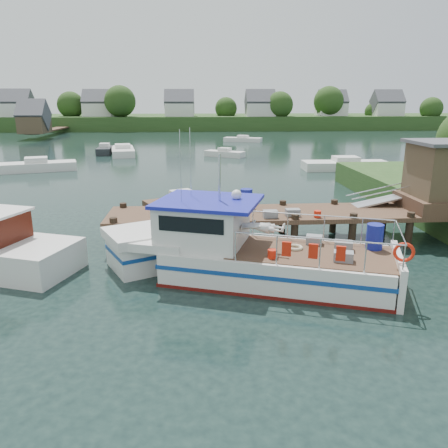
{
  "coord_description": "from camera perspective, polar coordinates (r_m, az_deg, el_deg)",
  "views": [
    {
      "loc": [
        -2.18,
        -18.67,
        6.2
      ],
      "look_at": [
        -1.0,
        -1.5,
        1.3
      ],
      "focal_mm": 35.0,
      "sensor_mm": 36.0,
      "label": 1
    }
  ],
  "objects": [
    {
      "name": "dock",
      "position": [
        20.98,
        20.68,
        3.99
      ],
      "size": [
        16.6,
        3.0,
        4.78
      ],
      "color": "#4D3424",
      "rests_on": "ground"
    },
    {
      "name": "moored_d",
      "position": [
        53.27,
        -13.07,
        9.3
      ],
      "size": [
        3.71,
        7.6,
        1.24
      ],
      "rotation": [
        0.0,
        0.0,
        -0.35
      ],
      "color": "silver",
      "rests_on": "ground"
    },
    {
      "name": "ground_plane",
      "position": [
        19.79,
        2.59,
        -2.38
      ],
      "size": [
        160.0,
        160.0,
        0.0
      ],
      "primitive_type": "plane",
      "color": "black"
    },
    {
      "name": "moored_rowboat",
      "position": [
        25.1,
        -5.45,
        2.61
      ],
      "size": [
        4.5,
        3.2,
        1.25
      ],
      "rotation": [
        0.0,
        0.0,
        -0.07
      ],
      "color": "#4D3424",
      "rests_on": "ground"
    },
    {
      "name": "lobster_boat",
      "position": [
        15.6,
        2.08,
        -3.75
      ],
      "size": [
        10.81,
        6.0,
        5.29
      ],
      "rotation": [
        0.0,
        0.0,
        -0.33
      ],
      "color": "silver",
      "rests_on": "ground"
    },
    {
      "name": "moored_far",
      "position": [
        68.67,
        2.48,
        11.0
      ],
      "size": [
        6.07,
        3.77,
        0.98
      ],
      "rotation": [
        0.0,
        0.0,
        -0.08
      ],
      "color": "silver",
      "rests_on": "ground"
    },
    {
      "name": "moored_b",
      "position": [
        50.09,
        0.08,
        9.21
      ],
      "size": [
        4.69,
        3.69,
        1.01
      ],
      "rotation": [
        0.0,
        0.0,
        0.06
      ],
      "color": "silver",
      "rests_on": "ground"
    },
    {
      "name": "moored_e",
      "position": [
        54.61,
        -15.29,
        9.31
      ],
      "size": [
        1.84,
        4.66,
        1.26
      ],
      "rotation": [
        0.0,
        0.0,
        0.24
      ],
      "color": "black",
      "rests_on": "ground"
    },
    {
      "name": "moored_a",
      "position": [
        43.22,
        -23.25,
        6.98
      ],
      "size": [
        7.13,
        4.16,
        1.24
      ],
      "rotation": [
        0.0,
        0.0,
        -0.05
      ],
      "color": "silver",
      "rests_on": "ground"
    },
    {
      "name": "moored_c",
      "position": [
        42.01,
        15.57,
        7.45
      ],
      "size": [
        7.77,
        2.71,
        1.22
      ],
      "rotation": [
        0.0,
        0.0,
        -0.18
      ],
      "color": "silver",
      "rests_on": "ground"
    },
    {
      "name": "far_shore",
      "position": [
        101.14,
        -2.78,
        13.55
      ],
      "size": [
        140.0,
        42.55,
        9.22
      ],
      "color": "#2B4A1E",
      "rests_on": "ground"
    }
  ]
}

